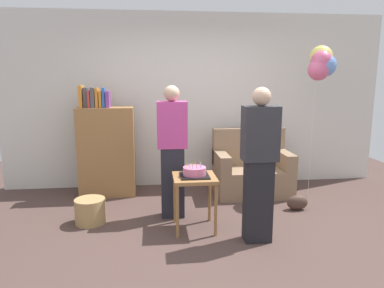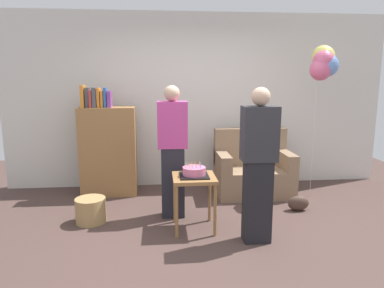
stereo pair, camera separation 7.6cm
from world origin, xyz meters
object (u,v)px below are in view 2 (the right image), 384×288
Objects in this scene: person_holding_cake at (258,165)px; balloon_bunch at (324,63)px; birthday_cake at (194,172)px; wicker_basket at (91,210)px; bookshelf at (108,149)px; couch at (253,171)px; side_table at (194,185)px; person_blowing_candles at (172,151)px; handbag at (298,203)px.

balloon_bunch reaches higher than person_holding_cake.
birthday_cake is 1.36m from wicker_basket.
birthday_cake is (1.13, -1.35, -0.01)m from bookshelf.
couch is at bearing 21.87° from wicker_basket.
person_blowing_candles is (-0.22, 0.42, 0.30)m from side_table.
balloon_bunch is at bearing 26.47° from birthday_cake.
birthday_cake is 2.42m from balloon_bunch.
wicker_basket is (-1.22, 0.30, -0.38)m from side_table.
birthday_cake is at bearing -130.02° from couch.
bookshelf is 2.57× the size of side_table.
wicker_basket is 2.64m from handbag.
birthday_cake is (-1.00, -1.19, 0.34)m from couch.
wicker_basket is 3.61m from balloon_bunch.
couch is at bearing -4.18° from bookshelf.
balloon_bunch is (1.87, 0.93, 1.23)m from birthday_cake.
person_holding_cake reaches higher than side_table.
birthday_cake is 0.89× the size of wicker_basket.
birthday_cake reaches higher than handbag.
person_holding_cake reaches higher than bookshelf.
person_blowing_candles and person_holding_cake have the same top height.
couch is 1.57m from side_table.
person_blowing_candles reaches higher than side_table.
side_table is 0.39× the size of person_holding_cake.
balloon_bunch is at bearing 11.49° from wicker_basket.
bookshelf is 2.77m from handbag.
couch reaches higher than handbag.
birthday_cake is 0.15× the size of balloon_bunch.
birthday_cake is at bearing -13.93° from wicker_basket.
wicker_basket is (-1.22, 0.30, -0.53)m from birthday_cake.
bookshelf reaches higher than side_table.
wicker_basket is at bearing -177.04° from handbag.
side_table is 1.31m from wicker_basket.
balloon_bunch is at bearing -131.19° from person_holding_cake.
side_table is 0.79m from person_holding_cake.
handbag is (0.42, -0.75, -0.24)m from couch.
side_table is 0.15m from birthday_cake.
couch is 0.51× the size of balloon_bunch.
couch is at bearing -100.82° from person_holding_cake.
balloon_bunch reaches higher than couch.
person_blowing_candles is 1.80m from handbag.
birthday_cake is 1.59m from handbag.
bookshelf is at bearing 130.05° from birthday_cake.
couch is 0.89m from handbag.
birthday_cake is 0.74m from person_holding_cake.
handbag is at bearing -61.16° from couch.
couch is 3.44× the size of birthday_cake.
couch is at bearing 163.01° from balloon_bunch.
birthday_cake is 0.20× the size of person_blowing_candles.
side_table is (-1.00, -1.19, 0.19)m from couch.
person_holding_cake is (1.77, -1.71, 0.14)m from bookshelf.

